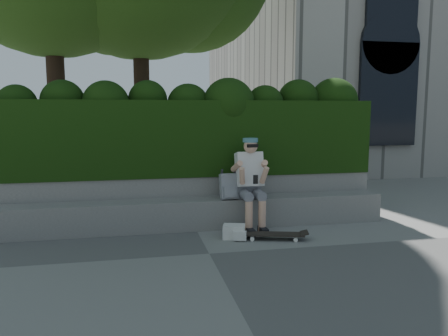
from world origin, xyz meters
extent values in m
plane|color=slate|center=(0.00, 0.00, 0.00)|extent=(80.00, 80.00, 0.00)
cube|color=gray|center=(0.00, 1.25, 0.23)|extent=(6.00, 0.45, 0.45)
cube|color=gray|center=(0.00, 1.73, 0.38)|extent=(6.00, 0.50, 0.75)
cube|color=black|center=(0.00, 1.95, 1.35)|extent=(6.00, 1.00, 1.20)
cylinder|color=black|center=(-0.67, 4.91, 1.65)|extent=(0.35, 0.35, 3.31)
cylinder|color=black|center=(-2.47, 4.72, 1.55)|extent=(0.37, 0.37, 3.11)
cube|color=slate|center=(0.82, 1.20, 0.56)|extent=(0.36, 0.26, 0.22)
cube|color=silver|center=(0.82, 1.13, 0.90)|extent=(0.40, 0.32, 0.55)
sphere|color=tan|center=(0.82, 1.06, 1.26)|extent=(0.21, 0.21, 0.21)
cylinder|color=#43747C|center=(0.82, 1.08, 1.35)|extent=(0.23, 0.23, 0.06)
cube|color=black|center=(0.82, 0.78, 0.80)|extent=(0.07, 0.02, 0.13)
cylinder|color=tan|center=(0.72, 0.76, 0.24)|extent=(0.11, 0.11, 0.47)
cylinder|color=tan|center=(0.92, 0.76, 0.24)|extent=(0.11, 0.11, 0.47)
cube|color=black|center=(0.72, 0.70, 0.05)|extent=(0.10, 0.26, 0.10)
cube|color=black|center=(0.92, 0.70, 0.05)|extent=(0.10, 0.26, 0.10)
cube|color=black|center=(0.98, 0.41, 0.08)|extent=(0.87, 0.43, 0.02)
cylinder|color=silver|center=(0.67, 0.40, 0.03)|extent=(0.07, 0.05, 0.06)
cylinder|color=silver|center=(0.72, 0.58, 0.03)|extent=(0.07, 0.05, 0.06)
cylinder|color=silver|center=(1.25, 0.24, 0.03)|extent=(0.07, 0.05, 0.06)
cylinder|color=silver|center=(1.29, 0.42, 0.03)|extent=(0.07, 0.05, 0.06)
cube|color=#A0A0A4|center=(0.51, 1.15, 0.64)|extent=(0.27, 0.15, 0.39)
cube|color=beige|center=(0.46, 0.58, 0.10)|extent=(0.35, 0.29, 0.20)
camera|label=1|loc=(-0.91, -5.23, 1.78)|focal=35.00mm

